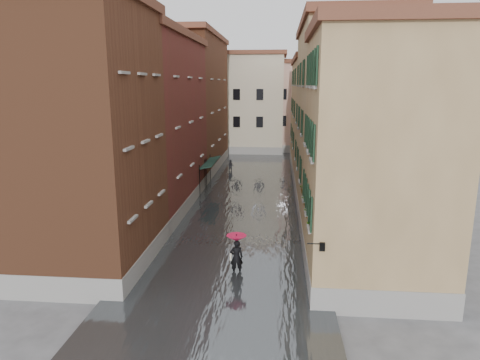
% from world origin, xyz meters
% --- Properties ---
extents(ground, '(120.00, 120.00, 0.00)m').
position_xyz_m(ground, '(0.00, 0.00, 0.00)').
color(ground, '#4F4E51').
rests_on(ground, ground).
extents(floodwater, '(10.00, 60.00, 0.20)m').
position_xyz_m(floodwater, '(0.00, 13.00, 0.10)').
color(floodwater, '#464A4D').
rests_on(floodwater, ground).
extents(building_left_near, '(6.00, 8.00, 13.00)m').
position_xyz_m(building_left_near, '(-7.00, -2.00, 6.50)').
color(building_left_near, brown).
rests_on(building_left_near, ground).
extents(building_left_mid, '(6.00, 14.00, 12.50)m').
position_xyz_m(building_left_mid, '(-7.00, 9.00, 6.25)').
color(building_left_mid, maroon).
rests_on(building_left_mid, ground).
extents(building_left_far, '(6.00, 16.00, 14.00)m').
position_xyz_m(building_left_far, '(-7.00, 24.00, 7.00)').
color(building_left_far, brown).
rests_on(building_left_far, ground).
extents(building_right_near, '(6.00, 8.00, 11.50)m').
position_xyz_m(building_right_near, '(7.00, -2.00, 5.75)').
color(building_right_near, olive).
rests_on(building_right_near, ground).
extents(building_right_mid, '(6.00, 14.00, 13.00)m').
position_xyz_m(building_right_mid, '(7.00, 9.00, 6.50)').
color(building_right_mid, '#A18462').
rests_on(building_right_mid, ground).
extents(building_right_far, '(6.00, 16.00, 11.50)m').
position_xyz_m(building_right_far, '(7.00, 24.00, 5.75)').
color(building_right_far, olive).
rests_on(building_right_far, ground).
extents(building_end_cream, '(12.00, 9.00, 13.00)m').
position_xyz_m(building_end_cream, '(-3.00, 38.00, 6.50)').
color(building_end_cream, beige).
rests_on(building_end_cream, ground).
extents(building_end_pink, '(10.00, 9.00, 12.00)m').
position_xyz_m(building_end_pink, '(6.00, 40.00, 6.00)').
color(building_end_pink, tan).
rests_on(building_end_pink, ground).
extents(awning_near, '(1.09, 3.32, 2.80)m').
position_xyz_m(awning_near, '(-3.48, 13.53, 2.47)').
color(awning_near, black).
rests_on(awning_near, ground).
extents(awning_far, '(1.09, 3.00, 2.80)m').
position_xyz_m(awning_far, '(-3.49, 15.98, 2.47)').
color(awning_far, black).
rests_on(awning_far, ground).
extents(wall_lantern, '(0.71, 0.22, 0.35)m').
position_xyz_m(wall_lantern, '(4.33, -6.00, 3.01)').
color(wall_lantern, black).
rests_on(wall_lantern, ground).
extents(window_planters, '(0.59, 7.73, 0.84)m').
position_xyz_m(window_planters, '(4.12, -0.79, 3.51)').
color(window_planters, '#9E3E33').
rests_on(window_planters, ground).
extents(pedestrian_main, '(1.02, 1.02, 2.06)m').
position_xyz_m(pedestrian_main, '(0.56, -2.50, 1.27)').
color(pedestrian_main, black).
rests_on(pedestrian_main, ground).
extents(pedestrian_far, '(0.71, 0.57, 1.40)m').
position_xyz_m(pedestrian_far, '(-2.54, 22.51, 0.70)').
color(pedestrian_far, black).
rests_on(pedestrian_far, ground).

